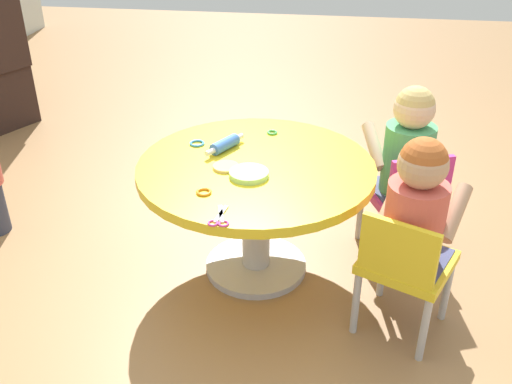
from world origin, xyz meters
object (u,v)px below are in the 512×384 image
seated_child_left (417,206)px  craft_scissors (219,219)px  child_chair_right (406,196)px  rolling_pin (225,144)px  craft_table (256,189)px  child_chair_left (404,265)px  seated_child_right (409,145)px

seated_child_left → craft_scissors: seated_child_left is taller
child_chair_right → rolling_pin: 0.82m
craft_table → seated_child_left: (-0.27, -0.60, 0.13)m
child_chair_left → seated_child_left: 0.23m
seated_child_left → craft_scissors: (-0.16, 0.66, -0.01)m
craft_scissors → child_chair_left: bearing=-79.1°
child_chair_left → seated_child_left: size_ratio=1.05×
craft_table → rolling_pin: rolling_pin is taller
seated_child_left → craft_scissors: 0.68m
child_chair_right → seated_child_right: bearing=20.8°
child_chair_right → craft_scissors: child_chair_right is taller
craft_table → rolling_pin: bearing=53.1°
craft_table → craft_scissors: 0.45m
craft_table → child_chair_right: bearing=-72.3°
craft_scissors → child_chair_right: bearing=-47.5°
child_chair_right → craft_scissors: bearing=132.5°
craft_table → seated_child_left: bearing=-114.4°
child_chair_left → child_chair_right: size_ratio=1.00×
craft_table → craft_scissors: bearing=171.9°
seated_child_left → rolling_pin: bearing=62.9°
child_chair_right → child_chair_left: bearing=174.9°
child_chair_right → rolling_pin: rolling_pin is taller
seated_child_left → rolling_pin: seated_child_left is taller
craft_table → seated_child_right: size_ratio=1.88×
seated_child_left → craft_table: bearing=65.6°
seated_child_right → craft_scissors: (-0.67, 0.67, -0.01)m
craft_table → rolling_pin: size_ratio=4.52×
child_chair_right → seated_child_right: (0.04, 0.01, 0.23)m
craft_table → seated_child_right: 0.67m
craft_table → craft_scissors: craft_scissors is taller
child_chair_left → seated_child_right: (0.55, -0.03, 0.23)m
seated_child_left → seated_child_right: 0.51m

